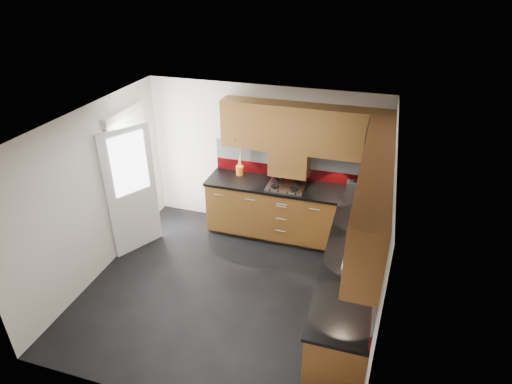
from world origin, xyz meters
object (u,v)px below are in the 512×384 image
(utensil_pot, at_px, (240,169))
(food_processor, at_px, (365,203))
(toaster, at_px, (355,187))
(gas_hob, at_px, (286,186))

(utensil_pot, relative_size, food_processor, 1.55)
(utensil_pot, height_order, toaster, utensil_pot)
(gas_hob, relative_size, food_processor, 2.04)
(utensil_pot, distance_m, food_processor, 2.11)
(gas_hob, relative_size, toaster, 2.30)
(gas_hob, bearing_deg, food_processor, -17.77)
(gas_hob, height_order, food_processor, food_processor)
(gas_hob, xyz_separation_m, toaster, (1.03, 0.12, 0.07))
(utensil_pot, bearing_deg, gas_hob, -13.31)
(food_processor, bearing_deg, utensil_pot, 164.00)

